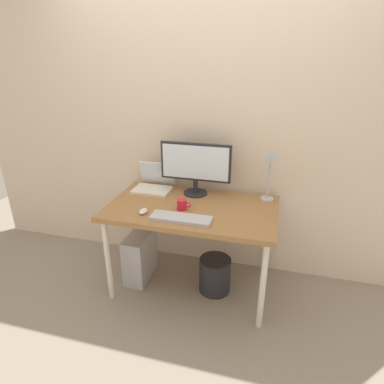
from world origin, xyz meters
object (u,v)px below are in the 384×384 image
object	(u,v)px
mouse	(143,211)
wastebasket	(215,275)
desk	(192,214)
laptop	(154,182)
desk_lamp	(270,163)
computer_tower	(140,256)
monitor	(195,165)
coffee_mug	(182,205)
keyboard	(181,218)

from	to	relation	value
mouse	wastebasket	world-z (taller)	mouse
desk	wastebasket	distance (m)	0.57
laptop	desk_lamp	distance (m)	1.00
desk_lamp	mouse	distance (m)	1.03
desk	computer_tower	world-z (taller)	desk
laptop	mouse	bearing A→B (deg)	-78.55
desk	monitor	bearing A→B (deg)	98.56
desk	mouse	xyz separation A→B (m)	(-0.32, -0.21, 0.08)
desk_lamp	computer_tower	size ratio (longest dim) A/B	1.09
laptop	wastebasket	world-z (taller)	laptop
desk	wastebasket	world-z (taller)	desk
monitor	desk_lamp	bearing A→B (deg)	0.07
monitor	coffee_mug	distance (m)	0.38
monitor	coffee_mug	xyz separation A→B (m)	(-0.02, -0.32, -0.21)
desk_lamp	wastebasket	bearing A→B (deg)	-144.31
coffee_mug	laptop	bearing A→B (deg)	136.34
monitor	computer_tower	xyz separation A→B (m)	(-0.44, -0.24, -0.79)
desk	keyboard	bearing A→B (deg)	-94.01
keyboard	desk_lamp	bearing A→B (deg)	40.41
desk_lamp	keyboard	size ratio (longest dim) A/B	1.04
mouse	coffee_mug	size ratio (longest dim) A/B	0.81
desk	mouse	world-z (taller)	mouse
desk	computer_tower	distance (m)	0.67
monitor	keyboard	distance (m)	0.54
desk	laptop	size ratio (longest dim) A/B	4.09
wastebasket	mouse	bearing A→B (deg)	-158.33
mouse	coffee_mug	world-z (taller)	coffee_mug
desk	keyboard	xyz separation A→B (m)	(-0.02, -0.24, 0.08)
wastebasket	desk_lamp	bearing A→B (deg)	35.69
desk	coffee_mug	distance (m)	0.14
desk_lamp	mouse	world-z (taller)	desk_lamp
keyboard	computer_tower	bearing A→B (deg)	152.02
coffee_mug	computer_tower	distance (m)	0.72
mouse	laptop	bearing A→B (deg)	101.45
coffee_mug	computer_tower	world-z (taller)	coffee_mug
desk	wastebasket	xyz separation A→B (m)	(0.20, -0.01, -0.54)
laptop	mouse	world-z (taller)	laptop
monitor	wastebasket	size ratio (longest dim) A/B	1.95
monitor	mouse	world-z (taller)	monitor
desk_lamp	mouse	bearing A→B (deg)	-152.16
desk_lamp	monitor	bearing A→B (deg)	-179.93
keyboard	wastebasket	xyz separation A→B (m)	(0.22, 0.23, -0.61)
keyboard	mouse	xyz separation A→B (m)	(-0.30, 0.03, 0.01)
laptop	desk	bearing A→B (deg)	-32.75
desk_lamp	computer_tower	xyz separation A→B (m)	(-1.03, -0.24, -0.87)
laptop	computer_tower	distance (m)	0.66
coffee_mug	desk	bearing A→B (deg)	51.46
desk	coffee_mug	bearing A→B (deg)	-128.54
computer_tower	mouse	bearing A→B (deg)	-54.09
mouse	coffee_mug	xyz separation A→B (m)	(0.26, 0.14, 0.02)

